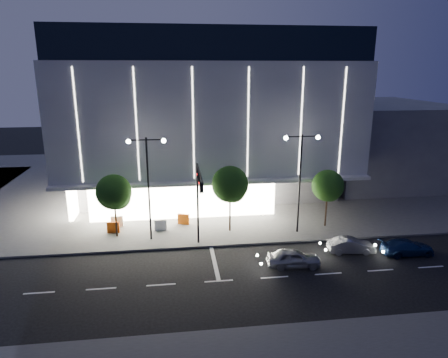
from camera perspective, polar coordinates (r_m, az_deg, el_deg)
ground at (r=29.98m, az=-4.99°, el=-13.14°), size 160.00×160.00×0.00m
sidewalk_museum at (r=52.62m, az=-0.70°, el=-0.22°), size 70.00×40.00×0.15m
museum at (r=49.02m, az=-2.89°, el=9.56°), size 30.00×25.80×18.00m
annex_building at (r=57.77m, az=20.53°, el=5.23°), size 16.00×20.00×10.00m
traffic_mast at (r=31.13m, az=-3.64°, el=-1.93°), size 0.33×5.89×7.07m
street_lamp_west at (r=33.45m, az=-10.82°, el=0.71°), size 3.16×0.36×9.00m
street_lamp_east at (r=35.09m, az=10.86°, el=1.40°), size 3.16×0.36×9.00m
tree_left at (r=35.26m, az=-15.40°, el=-2.06°), size 3.02×3.02×5.72m
tree_mid at (r=35.14m, az=0.91°, el=-1.04°), size 3.25×3.25×6.15m
tree_right at (r=37.58m, az=14.62°, el=-1.16°), size 2.91×2.91×5.51m
car_lead at (r=30.81m, az=9.91°, el=-11.06°), size 4.14×1.93×1.37m
car_second at (r=34.07m, az=17.67°, el=-9.03°), size 3.85×1.71×1.23m
car_third at (r=35.37m, az=24.67°, el=-8.84°), size 4.24×1.77×1.23m
barrier_a at (r=37.22m, az=-15.53°, el=-6.67°), size 1.12×0.35×1.00m
barrier_b at (r=38.54m, az=-15.04°, el=-5.86°), size 1.10×0.27×1.00m
barrier_c at (r=37.96m, az=-5.81°, el=-5.71°), size 1.11×0.64×1.00m
barrier_d at (r=36.87m, az=-9.06°, el=-6.49°), size 1.11×0.33×1.00m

